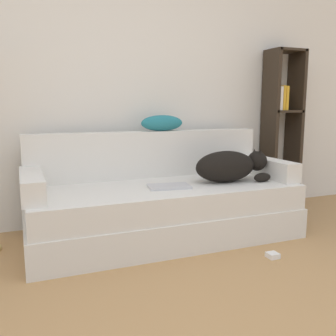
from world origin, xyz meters
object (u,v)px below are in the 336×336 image
at_px(couch, 164,211).
at_px(power_adapter, 273,255).
at_px(throw_pillow, 162,123).
at_px(dog, 230,166).
at_px(laptop, 169,186).
at_px(bookshelf, 282,121).

distance_m(couch, power_adapter, 0.90).
bearing_deg(throw_pillow, dog, -46.94).
relative_size(dog, laptop, 1.90).
relative_size(dog, throw_pillow, 1.71).
xyz_separation_m(laptop, power_adapter, (0.55, -0.57, -0.42)).
height_order(couch, throw_pillow, throw_pillow).
bearing_deg(laptop, throw_pillow, 83.72).
relative_size(couch, power_adapter, 27.28).
height_order(couch, bookshelf, bookshelf).
height_order(couch, dog, dog).
height_order(laptop, power_adapter, laptop).
relative_size(laptop, bookshelf, 0.21).
xyz_separation_m(dog, laptop, (-0.55, -0.03, -0.12)).
bearing_deg(dog, power_adapter, -90.00).
xyz_separation_m(couch, power_adapter, (0.55, -0.68, -0.19)).
relative_size(couch, laptop, 6.14).
bearing_deg(throw_pillow, couch, -109.32).
bearing_deg(throw_pillow, bookshelf, 3.18).
bearing_deg(bookshelf, throw_pillow, -176.82).
distance_m(couch, throw_pillow, 0.79).
distance_m(couch, bookshelf, 1.68).
xyz_separation_m(couch, bookshelf, (1.48, 0.45, 0.68)).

